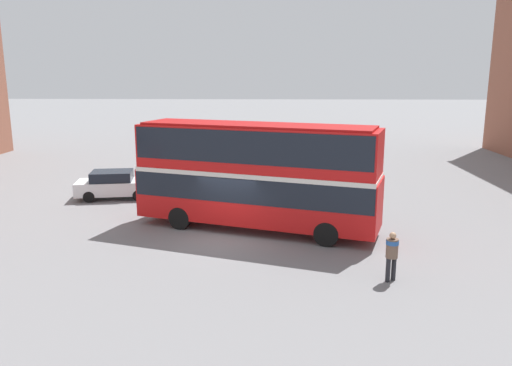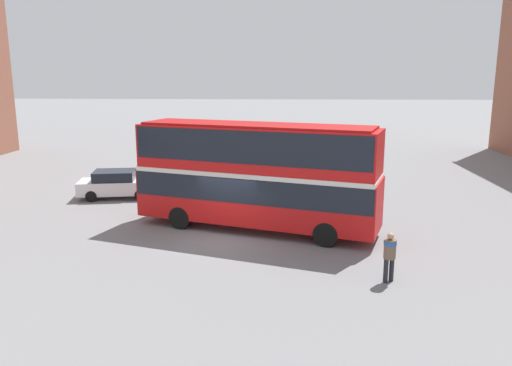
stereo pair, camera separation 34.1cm
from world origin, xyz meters
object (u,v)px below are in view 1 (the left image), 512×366
object	(u,v)px
pedestrian_foreground	(392,251)
parked_car_kerb_near	(115,184)
double_decker_bus	(256,170)
parked_car_kerb_far	(186,155)
parked_car_side_street	(279,164)

from	to	relation	value
pedestrian_foreground	parked_car_kerb_near	size ratio (longest dim) A/B	0.38
double_decker_bus	parked_car_kerb_near	xyz separation A→B (m)	(-8.10, 5.52, -1.93)
pedestrian_foreground	parked_car_kerb_far	world-z (taller)	pedestrian_foreground
double_decker_bus	parked_car_side_street	bearing A→B (deg)	102.64
double_decker_bus	parked_car_kerb_far	world-z (taller)	double_decker_bus
pedestrian_foreground	parked_car_kerb_near	world-z (taller)	pedestrian_foreground
pedestrian_foreground	parked_car_kerb_near	distance (m)	16.93
pedestrian_foreground	parked_car_side_street	world-z (taller)	pedestrian_foreground
double_decker_bus	parked_car_side_street	size ratio (longest dim) A/B	2.66
parked_car_kerb_far	parked_car_side_street	xyz separation A→B (m)	(7.10, -3.69, 0.02)
parked_car_kerb_near	parked_car_side_street	world-z (taller)	parked_car_kerb_near
pedestrian_foreground	parked_car_side_street	size ratio (longest dim) A/B	0.41
double_decker_bus	parked_car_kerb_near	world-z (taller)	double_decker_bus
double_decker_bus	pedestrian_foreground	distance (m)	7.46
pedestrian_foreground	parked_car_kerb_near	bearing A→B (deg)	16.95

